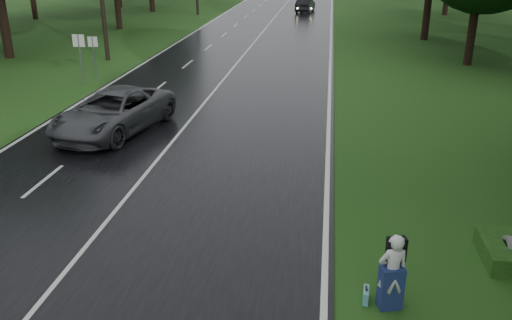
{
  "coord_description": "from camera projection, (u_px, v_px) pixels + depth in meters",
  "views": [
    {
      "loc": [
        5.63,
        -12.32,
        6.86
      ],
      "look_at": [
        3.71,
        1.99,
        1.1
      ],
      "focal_mm": 37.68,
      "sensor_mm": 36.0,
      "label": 1
    }
  ],
  "objects": [
    {
      "name": "lane_center",
      "position": [
        235.0,
        65.0,
        32.97
      ],
      "size": [
        0.12,
        140.0,
        0.01
      ],
      "primitive_type": "cube",
      "color": "silver",
      "rests_on": "road"
    },
    {
      "name": "utility_pole_far",
      "position": [
        198.0,
        15.0,
        57.82
      ],
      "size": [
        1.8,
        0.28,
        9.16
      ],
      "primitive_type": null,
      "color": "black",
      "rests_on": "ground"
    },
    {
      "name": "road",
      "position": [
        235.0,
        66.0,
        32.98
      ],
      "size": [
        12.0,
        140.0,
        0.04
      ],
      "primitive_type": "cube",
      "color": "black",
      "rests_on": "ground"
    },
    {
      "name": "tree_left_d",
      "position": [
        10.0,
        58.0,
        35.49
      ],
      "size": [
        9.04,
        9.04,
        14.13
      ],
      "primitive_type": null,
      "color": "black",
      "rests_on": "ground"
    },
    {
      "name": "tree_right_d",
      "position": [
        467.0,
        65.0,
        33.38
      ],
      "size": [
        7.69,
        7.69,
        12.01
      ],
      "primitive_type": null,
      "color": "black",
      "rests_on": "ground"
    },
    {
      "name": "road_sign_b",
      "position": [
        97.0,
        78.0,
        30.13
      ],
      "size": [
        0.54,
        0.1,
        2.27
      ],
      "primitive_type": null,
      "color": "white",
      "rests_on": "ground"
    },
    {
      "name": "tree_right_f",
      "position": [
        445.0,
        15.0,
        57.66
      ],
      "size": [
        10.32,
        10.32,
        16.13
      ],
      "primitive_type": null,
      "color": "black",
      "rests_on": "ground"
    },
    {
      "name": "far_car",
      "position": [
        305.0,
        5.0,
        59.65
      ],
      "size": [
        2.09,
        4.61,
        1.47
      ],
      "primitive_type": "imported",
      "rotation": [
        0.0,
        0.0,
        3.02
      ],
      "color": "black",
      "rests_on": "road"
    },
    {
      "name": "tree_right_e",
      "position": [
        424.0,
        40.0,
        42.39
      ],
      "size": [
        9.51,
        9.51,
        14.85
      ],
      "primitive_type": null,
      "color": "black",
      "rests_on": "ground"
    },
    {
      "name": "utility_pole_mid",
      "position": [
        108.0,
        60.0,
        34.79
      ],
      "size": [
        1.8,
        0.28,
        9.77
      ],
      "primitive_type": null,
      "color": "black",
      "rests_on": "ground"
    },
    {
      "name": "road_sign_a",
      "position": [
        84.0,
        85.0,
        28.58
      ],
      "size": [
        0.63,
        0.1,
        2.64
      ],
      "primitive_type": null,
      "color": "white",
      "rests_on": "ground"
    },
    {
      "name": "hitchhiker",
      "position": [
        392.0,
        274.0,
        10.71
      ],
      "size": [
        0.69,
        0.66,
        1.67
      ],
      "color": "silver",
      "rests_on": "ground"
    },
    {
      "name": "ground",
      "position": [
        111.0,
        218.0,
        14.57
      ],
      "size": [
        160.0,
        160.0,
        0.0
      ],
      "primitive_type": "plane",
      "color": "#224B16",
      "rests_on": "ground"
    },
    {
      "name": "tree_left_f",
      "position": [
        153.0,
        12.0,
        60.54
      ],
      "size": [
        10.39,
        10.39,
        16.24
      ],
      "primitive_type": null,
      "color": "black",
      "rests_on": "ground"
    },
    {
      "name": "tree_left_e",
      "position": [
        120.0,
        29.0,
        47.76
      ],
      "size": [
        8.16,
        8.16,
        12.76
      ],
      "primitive_type": null,
      "color": "black",
      "rests_on": "ground"
    },
    {
      "name": "suitcase",
      "position": [
        366.0,
        295.0,
        11.11
      ],
      "size": [
        0.15,
        0.41,
        0.28
      ],
      "primitive_type": "cube",
      "rotation": [
        0.0,
        0.0,
        6.19
      ],
      "color": "#569DA8",
      "rests_on": "ground"
    },
    {
      "name": "grey_car",
      "position": [
        114.0,
        112.0,
        20.95
      ],
      "size": [
        3.95,
        6.3,
        1.62
      ],
      "primitive_type": "imported",
      "rotation": [
        0.0,
        0.0,
        6.05
      ],
      "color": "#4B4D50",
      "rests_on": "road"
    }
  ]
}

